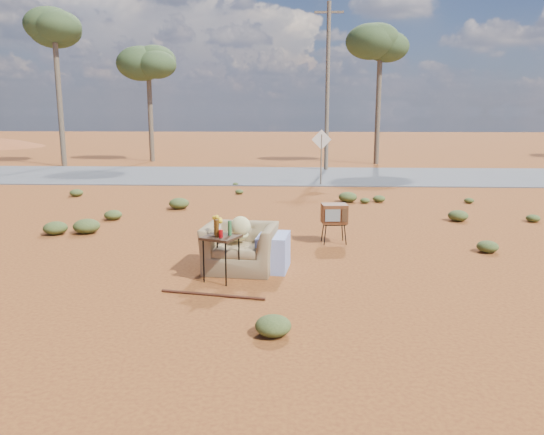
{
  "coord_description": "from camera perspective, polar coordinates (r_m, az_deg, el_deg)",
  "views": [
    {
      "loc": [
        0.51,
        -9.05,
        2.86
      ],
      "look_at": [
        0.04,
        1.27,
        0.8
      ],
      "focal_mm": 35.0,
      "sensor_mm": 36.0,
      "label": 1
    }
  ],
  "objects": [
    {
      "name": "rusty_bar",
      "position": [
        8.52,
        -6.43,
        -8.25
      ],
      "size": [
        1.7,
        0.37,
        0.05
      ],
      "primitive_type": "cylinder",
      "rotation": [
        0.0,
        1.57,
        -0.19
      ],
      "color": "#471C13",
      "rests_on": "ground"
    },
    {
      "name": "highway",
      "position": [
        24.22,
        1.39,
        4.54
      ],
      "size": [
        140.0,
        7.0,
        0.04
      ],
      "primitive_type": "cube",
      "color": "#565659",
      "rests_on": "ground"
    },
    {
      "name": "tv_unit",
      "position": [
        11.75,
        6.72,
        0.35
      ],
      "size": [
        0.59,
        0.5,
        0.88
      ],
      "rotation": [
        0.0,
        0.0,
        0.11
      ],
      "color": "black",
      "rests_on": "ground"
    },
    {
      "name": "eucalyptus_left",
      "position": [
        30.98,
        -22.38,
        17.99
      ],
      "size": [
        3.2,
        3.2,
        8.1
      ],
      "color": "brown",
      "rests_on": "ground"
    },
    {
      "name": "utility_pole_center",
      "position": [
        26.62,
        5.99,
        13.99
      ],
      "size": [
        1.4,
        0.2,
        8.0
      ],
      "color": "brown",
      "rests_on": "ground"
    },
    {
      "name": "armchair",
      "position": [
        9.72,
        -2.78,
        -2.64
      ],
      "size": [
        1.6,
        0.98,
        1.13
      ],
      "rotation": [
        0.0,
        0.0,
        -0.11
      ],
      "color": "olive",
      "rests_on": "ground"
    },
    {
      "name": "eucalyptus_center",
      "position": [
        30.59,
        11.59,
        17.75
      ],
      "size": [
        3.2,
        3.2,
        7.6
      ],
      "color": "brown",
      "rests_on": "ground"
    },
    {
      "name": "side_table",
      "position": [
        9.09,
        -5.59,
        -1.78
      ],
      "size": [
        0.72,
        0.72,
        1.1
      ],
      "rotation": [
        0.0,
        0.0,
        -0.41
      ],
      "color": "#322012",
      "rests_on": "ground"
    },
    {
      "name": "scrub_patch",
      "position": [
        13.8,
        -3.0,
        -0.11
      ],
      "size": [
        17.49,
        8.07,
        0.33
      ],
      "color": "#4C5826",
      "rests_on": "ground"
    },
    {
      "name": "road_sign",
      "position": [
        21.12,
        5.34,
        7.54
      ],
      "size": [
        0.78,
        0.06,
        2.19
      ],
      "color": "brown",
      "rests_on": "ground"
    },
    {
      "name": "eucalyptus_near_left",
      "position": [
        32.3,
        -13.17,
        15.59
      ],
      "size": [
        3.2,
        3.2,
        6.6
      ],
      "color": "brown",
      "rests_on": "ground"
    },
    {
      "name": "ground",
      "position": [
        9.5,
        -0.6,
        -6.24
      ],
      "size": [
        140.0,
        140.0,
        0.0
      ],
      "primitive_type": "plane",
      "color": "brown",
      "rests_on": "ground"
    }
  ]
}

